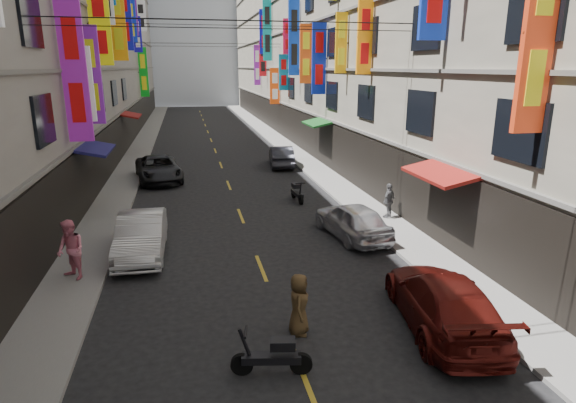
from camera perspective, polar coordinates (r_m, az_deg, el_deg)
name	(u,v)px	position (r m, az deg, el deg)	size (l,w,h in m)	color
sidewalk_left	(138,153)	(39.59, -17.35, 5.55)	(2.00, 90.00, 0.12)	slate
sidewalk_right	(288,148)	(40.26, -0.02, 6.42)	(2.00, 90.00, 0.12)	slate
building_row_left	(38,23)	(40.18, -27.48, 18.22)	(10.14, 90.00, 19.00)	gray
building_row_right	(361,29)	(41.49, 8.60, 19.59)	(10.14, 90.00, 19.00)	#9F9885
haze_block	(194,40)	(89.01, -11.09, 18.29)	(18.00, 8.00, 22.00)	#B5BECA
shop_signage	(212,22)	(31.92, -9.00, 20.24)	(14.00, 55.00, 12.27)	#0D0F98
street_awnings	(208,145)	(23.16, -9.50, 6.67)	(13.99, 35.20, 0.41)	#134A1F
overhead_cables	(223,22)	(27.06, -7.69, 20.34)	(14.00, 38.04, 1.24)	black
lane_markings	(218,157)	(36.53, -8.32, 5.21)	(0.12, 80.20, 0.01)	gold
scooter_crossing	(273,356)	(11.05, -1.81, -17.87)	(1.79, 0.62, 1.14)	black
scooter_far_right	(297,192)	(24.21, 1.07, 1.08)	(0.50, 1.80, 1.14)	black
car_left_mid	(141,235)	(17.97, -17.00, -3.86)	(1.58, 4.54, 1.49)	silver
car_left_far	(159,169)	(29.51, -15.09, 3.77)	(2.41, 5.22, 1.45)	black
car_right_near	(443,301)	(13.24, 17.91, -11.21)	(2.05, 5.03, 1.46)	#58130F
car_right_mid	(352,220)	(19.14, 7.63, -2.19)	(1.69, 4.21, 1.43)	silver
car_right_far	(281,156)	(32.73, -0.81, 5.39)	(1.47, 4.22, 1.39)	#282930
pedestrian_lfar	(71,250)	(16.40, -24.35, -5.27)	(0.93, 0.64, 1.91)	pink
pedestrian_rfar	(389,201)	(21.52, 11.87, 0.11)	(0.90, 0.51, 1.54)	#525255
pedestrian_crossing	(299,304)	(12.31, 1.30, -12.10)	(0.79, 0.54, 1.62)	#4D381F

